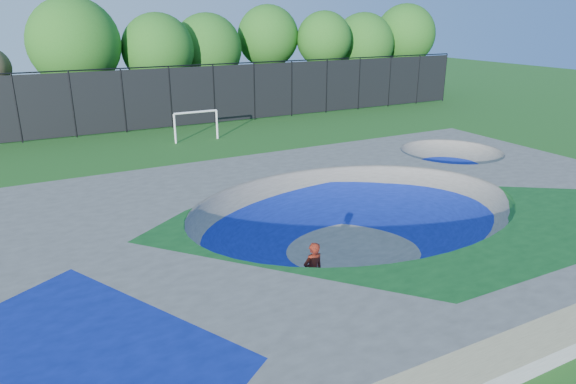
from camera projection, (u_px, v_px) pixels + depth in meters
name	position (u px, v px, depth m)	size (l,w,h in m)	color
ground	(355.00, 247.00, 16.63)	(120.00, 120.00, 0.00)	#1E5918
skate_deck	(356.00, 225.00, 16.39)	(22.00, 14.00, 1.50)	gray
skater	(313.00, 271.00, 13.31)	(0.59, 0.39, 1.63)	red
skateboard	(312.00, 298.00, 13.57)	(0.78, 0.22, 0.05)	black
soccer_goal	(196.00, 120.00, 30.21)	(2.71, 0.12, 1.78)	white
fence	(171.00, 96.00, 33.48)	(48.09, 0.09, 4.04)	black
treeline	(169.00, 45.00, 37.19)	(52.88, 7.71, 8.32)	#412F20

